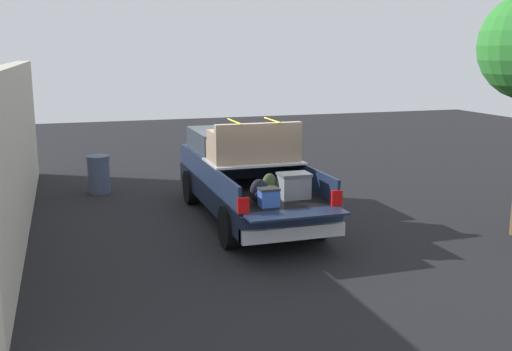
% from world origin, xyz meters
% --- Properties ---
extents(ground_plane, '(40.00, 40.00, 0.00)m').
position_xyz_m(ground_plane, '(0.00, 0.00, 0.00)').
color(ground_plane, black).
extents(pickup_truck, '(6.05, 2.06, 2.23)m').
position_xyz_m(pickup_truck, '(0.35, -0.00, 0.95)').
color(pickup_truck, '#162138').
rests_on(pickup_truck, ground_plane).
extents(building_facade, '(11.69, 0.36, 3.35)m').
position_xyz_m(building_facade, '(0.78, 4.72, 1.67)').
color(building_facade, beige).
rests_on(building_facade, ground_plane).
extents(trash_can, '(0.60, 0.60, 0.98)m').
position_xyz_m(trash_can, '(3.57, 2.95, 0.50)').
color(trash_can, '#3F4C66').
rests_on(trash_can, ground_plane).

